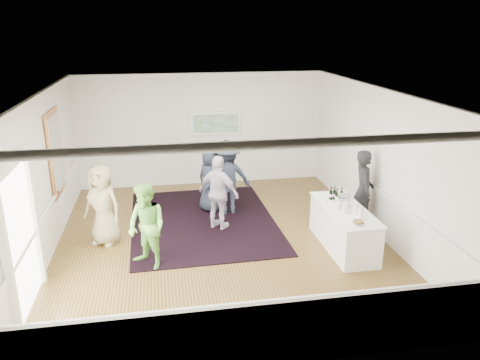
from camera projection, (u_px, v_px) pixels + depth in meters
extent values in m
plane|color=brown|center=(222.00, 241.00, 10.12)|extent=(8.00, 8.00, 0.00)
cube|color=white|center=(220.00, 92.00, 9.11)|extent=(7.00, 8.00, 0.02)
cube|color=white|center=(41.00, 180.00, 9.04)|extent=(0.02, 8.00, 3.20)
cube|color=white|center=(380.00, 162.00, 10.19)|extent=(0.02, 8.00, 3.20)
cube|color=white|center=(202.00, 130.00, 13.35)|extent=(7.00, 0.02, 3.20)
cube|color=white|center=(264.00, 264.00, 5.88)|extent=(7.00, 0.02, 3.20)
cube|color=#CC7C3C|center=(56.00, 153.00, 10.20)|extent=(0.04, 1.25, 1.85)
cube|color=white|center=(57.00, 153.00, 10.20)|extent=(0.01, 1.05, 1.65)
cube|color=white|center=(8.00, 266.00, 6.64)|extent=(0.10, 0.14, 2.40)
cube|color=white|center=(35.00, 221.00, 8.17)|extent=(0.10, 0.14, 2.40)
cube|color=white|center=(10.00, 164.00, 7.00)|extent=(0.10, 1.78, 0.16)
cube|color=white|center=(20.00, 241.00, 7.40)|extent=(0.02, 1.50, 2.40)
cube|color=white|center=(216.00, 123.00, 13.31)|extent=(1.44, 0.05, 0.66)
cube|color=#296E2F|center=(216.00, 123.00, 13.28)|extent=(1.30, 0.01, 0.52)
cube|color=black|center=(203.00, 221.00, 11.14)|extent=(3.43, 4.44, 0.02)
cube|color=white|center=(344.00, 228.00, 9.72)|extent=(0.76, 2.10, 0.86)
cube|color=white|center=(345.00, 209.00, 9.59)|extent=(0.82, 2.16, 0.02)
imported|color=black|center=(363.00, 191.00, 10.40)|extent=(0.59, 0.77, 1.87)
imported|color=tan|center=(103.00, 205.00, 9.77)|extent=(1.01, 0.91, 1.74)
imported|color=#73C44E|center=(147.00, 227.00, 8.81)|extent=(1.02, 1.03, 1.68)
imported|color=silver|center=(219.00, 193.00, 10.50)|extent=(1.04, 0.97, 1.72)
imported|color=#202736|center=(227.00, 178.00, 11.36)|extent=(1.27, 0.85, 1.83)
imported|color=black|center=(226.00, 171.00, 12.10)|extent=(0.70, 0.56, 1.68)
imported|color=#202736|center=(211.00, 179.00, 11.53)|extent=(0.93, 0.94, 1.64)
cylinder|color=#8BC245|center=(345.00, 207.00, 9.34)|extent=(0.12, 0.12, 0.24)
cylinder|color=#D73F47|center=(356.00, 209.00, 9.25)|extent=(0.12, 0.12, 0.24)
cylinder|color=#6DB23F|center=(338.00, 205.00, 9.46)|extent=(0.12, 0.12, 0.24)
cylinder|color=white|center=(361.00, 212.00, 9.07)|extent=(0.12, 0.12, 0.24)
cylinder|color=silver|center=(344.00, 201.00, 9.66)|extent=(0.26, 0.26, 0.25)
imported|color=white|center=(358.00, 223.00, 8.81)|extent=(0.23, 0.23, 0.06)
cylinder|color=olive|center=(358.00, 222.00, 8.80)|extent=(0.19, 0.19, 0.04)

